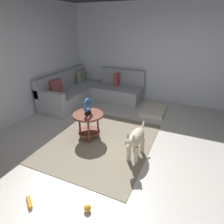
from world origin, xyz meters
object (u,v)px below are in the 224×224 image
object	(u,v)px
dog_toy_ball	(87,208)
dog	(136,140)
dog_bed_mat	(153,111)
torus_sculpture	(88,106)
dog_toy_rope	(29,203)
sectional_couch	(90,92)
side_table	(88,119)

from	to	relation	value
dog_toy_ball	dog	bearing A→B (deg)	-9.71
dog_bed_mat	dog_toy_ball	xyz separation A→B (m)	(-3.28, 0.08, 0.00)
torus_sculpture	dog_toy_rope	world-z (taller)	torus_sculpture
torus_sculpture	dog	size ratio (longest dim) A/B	0.38
dog	dog_toy_rope	xyz separation A→B (m)	(-1.47, 0.96, -0.35)
sectional_couch	dog	bearing A→B (deg)	-134.60
sectional_couch	torus_sculpture	distance (m)	2.10
sectional_couch	torus_sculpture	size ratio (longest dim) A/B	6.90
dog_bed_mat	torus_sculpture	bearing A→B (deg)	152.65
sectional_couch	dog	distance (m)	2.91
side_table	dog_toy_rope	size ratio (longest dim) A/B	3.04
sectional_couch	dog_toy_ball	xyz separation A→B (m)	(-3.29, -1.86, -0.24)
torus_sculpture	dog_toy_ball	size ratio (longest dim) A/B	3.40
dog_toy_ball	dog_bed_mat	bearing A→B (deg)	-1.33
dog_bed_mat	dog	distance (m)	2.06
torus_sculpture	sectional_couch	bearing A→B (deg)	29.49
side_table	torus_sculpture	xyz separation A→B (m)	(-0.00, -0.00, 0.29)
sectional_couch	dog_toy_ball	bearing A→B (deg)	-150.55
dog_toy_rope	dog_toy_ball	bearing A→B (deg)	-73.34
sectional_couch	torus_sculpture	bearing A→B (deg)	-150.51
side_table	dog_toy_ball	world-z (taller)	side_table
dog_toy_ball	dog_toy_rope	bearing A→B (deg)	106.66
sectional_couch	dog_toy_rope	bearing A→B (deg)	-162.40
torus_sculpture	dog_toy_rope	xyz separation A→B (m)	(-1.72, -0.10, -0.69)
sectional_couch	dog	world-z (taller)	sectional_couch
dog_bed_mat	dog_toy_rope	xyz separation A→B (m)	(-3.50, 0.82, -0.02)
sectional_couch	dog_bed_mat	distance (m)	1.95
dog_bed_mat	dog	bearing A→B (deg)	-176.14
sectional_couch	dog	size ratio (longest dim) A/B	2.65
side_table	dog_bed_mat	distance (m)	2.04
torus_sculpture	dog_bed_mat	bearing A→B (deg)	-27.35
torus_sculpture	dog	xyz separation A→B (m)	(-0.25, -1.06, -0.33)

